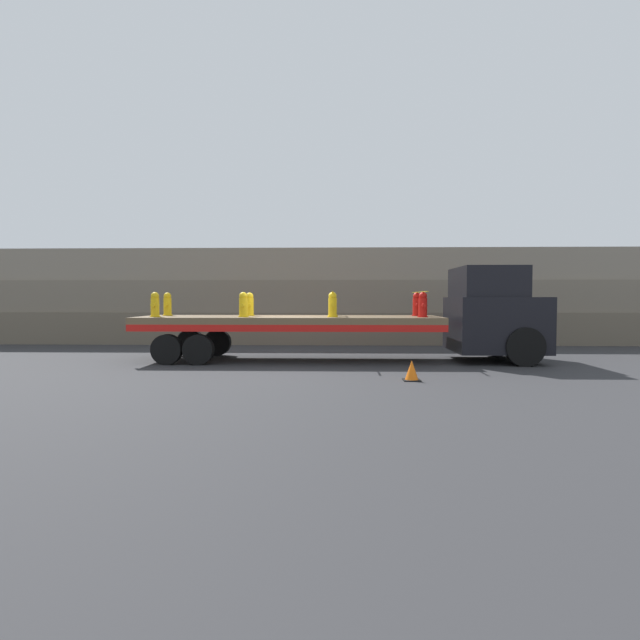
# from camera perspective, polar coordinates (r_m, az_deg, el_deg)

# --- Properties ---
(ground_plane) EXTENTS (120.00, 120.00, 0.00)m
(ground_plane) POSITION_cam_1_polar(r_m,az_deg,el_deg) (15.58, -3.49, -4.60)
(ground_plane) COLOR #2D2D30
(rock_cliff) EXTENTS (60.00, 3.30, 4.02)m
(rock_cliff) POSITION_cam_1_polar(r_m,az_deg,el_deg) (22.02, -1.92, 2.70)
(rock_cliff) COLOR #665B4C
(rock_cliff) RESTS_ON ground_plane
(truck_cab) EXTENTS (2.62, 2.72, 2.87)m
(truck_cab) POSITION_cam_1_polar(r_m,az_deg,el_deg) (16.17, 19.53, 0.60)
(truck_cab) COLOR black
(truck_cab) RESTS_ON ground_plane
(flatbed_trailer) EXTENTS (9.22, 2.63, 1.36)m
(flatbed_trailer) POSITION_cam_1_polar(r_m,az_deg,el_deg) (15.54, -5.26, -0.47)
(flatbed_trailer) COLOR brown
(flatbed_trailer) RESTS_ON ground_plane
(fire_hydrant_yellow_near_0) EXTENTS (0.32, 0.47, 0.75)m
(fire_hydrant_yellow_near_0) POSITION_cam_1_polar(r_m,az_deg,el_deg) (15.81, -18.34, 1.64)
(fire_hydrant_yellow_near_0) COLOR gold
(fire_hydrant_yellow_near_0) RESTS_ON flatbed_trailer
(fire_hydrant_yellow_far_0) EXTENTS (0.32, 0.47, 0.75)m
(fire_hydrant_yellow_far_0) POSITION_cam_1_polar(r_m,az_deg,el_deg) (16.86, -17.03, 1.70)
(fire_hydrant_yellow_far_0) COLOR gold
(fire_hydrant_yellow_far_0) RESTS_ON flatbed_trailer
(fire_hydrant_yellow_near_1) EXTENTS (0.32, 0.47, 0.75)m
(fire_hydrant_yellow_near_1) POSITION_cam_1_polar(r_m,az_deg,el_deg) (15.10, -8.76, 1.71)
(fire_hydrant_yellow_near_1) COLOR gold
(fire_hydrant_yellow_near_1) RESTS_ON flatbed_trailer
(fire_hydrant_yellow_far_1) EXTENTS (0.32, 0.47, 0.75)m
(fire_hydrant_yellow_far_1) POSITION_cam_1_polar(r_m,az_deg,el_deg) (16.19, -8.04, 1.76)
(fire_hydrant_yellow_far_1) COLOR gold
(fire_hydrant_yellow_far_1) RESTS_ON flatbed_trailer
(fire_hydrant_yellow_near_2) EXTENTS (0.32, 0.47, 0.75)m
(fire_hydrant_yellow_near_2) POSITION_cam_1_polar(r_m,az_deg,el_deg) (14.84, 1.45, 1.72)
(fire_hydrant_yellow_near_2) COLOR gold
(fire_hydrant_yellow_near_2) RESTS_ON flatbed_trailer
(fire_hydrant_yellow_far_2) EXTENTS (0.32, 0.47, 0.75)m
(fire_hydrant_yellow_far_2) POSITION_cam_1_polar(r_m,az_deg,el_deg) (15.96, 1.47, 1.78)
(fire_hydrant_yellow_far_2) COLOR gold
(fire_hydrant_yellow_far_2) RESTS_ON flatbed_trailer
(fire_hydrant_red_near_3) EXTENTS (0.32, 0.47, 0.75)m
(fire_hydrant_red_near_3) POSITION_cam_1_polar(r_m,az_deg,el_deg) (15.06, 11.67, 1.69)
(fire_hydrant_red_near_3) COLOR red
(fire_hydrant_red_near_3) RESTS_ON flatbed_trailer
(fire_hydrant_red_far_3) EXTENTS (0.32, 0.47, 0.75)m
(fire_hydrant_red_far_3) POSITION_cam_1_polar(r_m,az_deg,el_deg) (16.16, 11.00, 1.74)
(fire_hydrant_red_far_3) COLOR red
(fire_hydrant_red_far_3) RESTS_ON flatbed_trailer
(cargo_strap_rear) EXTENTS (0.05, 2.74, 0.01)m
(cargo_strap_rear) POSITION_cam_1_polar(r_m,az_deg,el_deg) (15.40, 1.46, 3.22)
(cargo_strap_rear) COLOR yellow
(cargo_strap_rear) RESTS_ON fire_hydrant_yellow_near_2
(cargo_strap_middle) EXTENTS (0.05, 2.74, 0.01)m
(cargo_strap_middle) POSITION_cam_1_polar(r_m,az_deg,el_deg) (15.61, 11.33, 3.16)
(cargo_strap_middle) COLOR yellow
(cargo_strap_middle) RESTS_ON fire_hydrant_red_near_3
(traffic_cone) EXTENTS (0.40, 0.40, 0.48)m
(traffic_cone) POSITION_cam_1_polar(r_m,az_deg,el_deg) (11.88, 10.44, -5.72)
(traffic_cone) COLOR black
(traffic_cone) RESTS_ON ground_plane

